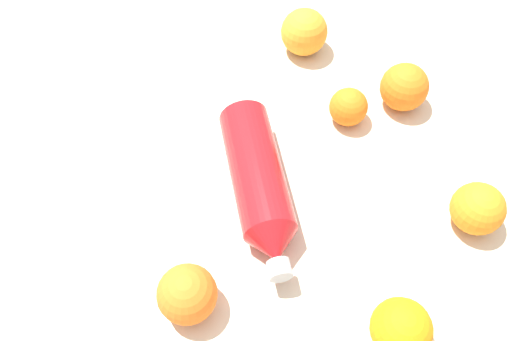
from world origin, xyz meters
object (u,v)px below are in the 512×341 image
at_px(orange_0, 404,87).
at_px(orange_1, 304,32).
at_px(orange_5, 187,294).
at_px(orange_3, 351,108).
at_px(orange_2, 401,329).
at_px(orange_4, 478,209).
at_px(water_bottle, 259,184).

distance_m(orange_0, orange_1, 0.20).
bearing_deg(orange_5, orange_3, -92.96).
height_order(orange_3, orange_5, orange_5).
relative_size(orange_0, orange_1, 0.95).
distance_m(orange_2, orange_5, 0.26).
relative_size(orange_2, orange_3, 1.22).
xyz_separation_m(orange_1, orange_2, (-0.36, 0.37, -0.00)).
relative_size(orange_3, orange_4, 0.83).
xyz_separation_m(orange_0, orange_3, (0.05, 0.08, -0.01)).
relative_size(orange_2, orange_5, 0.98).
xyz_separation_m(orange_0, orange_2, (-0.16, 0.35, -0.00)).
bearing_deg(orange_2, water_bottle, -15.83).
distance_m(water_bottle, orange_4, 0.30).
relative_size(water_bottle, orange_1, 2.82).
xyz_separation_m(water_bottle, orange_4, (-0.27, -0.14, -0.00)).
height_order(orange_0, orange_2, orange_0).
bearing_deg(orange_3, orange_2, 128.48).
relative_size(orange_1, orange_5, 1.06).
bearing_deg(orange_2, orange_5, 25.24).
bearing_deg(water_bottle, orange_3, 123.60).
height_order(orange_1, orange_3, orange_1).
xyz_separation_m(orange_3, orange_5, (0.02, 0.38, 0.01)).
xyz_separation_m(orange_0, orange_1, (0.20, -0.02, 0.00)).
height_order(orange_1, orange_4, orange_1).
relative_size(orange_3, orange_5, 0.80).
xyz_separation_m(orange_4, orange_5, (0.25, 0.32, 0.00)).
distance_m(orange_1, orange_3, 0.17).
bearing_deg(orange_2, orange_4, -93.76).
height_order(orange_3, orange_4, orange_4).
xyz_separation_m(water_bottle, orange_2, (-0.25, 0.07, -0.00)).
bearing_deg(water_bottle, orange_2, 28.43).
height_order(orange_0, orange_1, orange_1).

